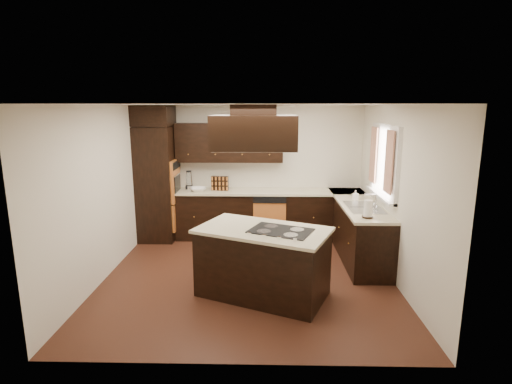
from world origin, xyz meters
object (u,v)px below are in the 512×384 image
island (263,263)px  spice_rack (220,183)px  range_hood (254,132)px  oven_column (157,184)px

island → spice_rack: size_ratio=5.01×
range_hood → island: bearing=-21.5°
spice_rack → island: bearing=-61.3°
island → spice_rack: bearing=132.6°
island → range_hood: (-0.12, 0.05, 1.72)m
range_hood → spice_rack: bearing=106.8°
oven_column → range_hood: bearing=-50.3°
oven_column → spice_rack: bearing=4.9°
oven_column → spice_rack: 1.17m
range_hood → spice_rack: (-0.71, 2.36, -1.11)m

